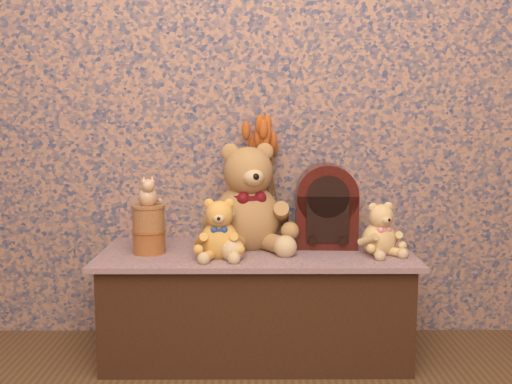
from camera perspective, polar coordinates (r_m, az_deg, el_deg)
display_shelf at (r=2.34m, az=-0.00°, el=-10.87°), size 1.21×0.52×0.42m
teddy_large at (r=2.30m, az=-0.89°, el=0.02°), size 0.45×0.50×0.45m
teddy_medium at (r=2.16m, az=-3.62°, el=-3.34°), size 0.19×0.23×0.24m
teddy_small at (r=2.26m, az=12.07°, el=-3.33°), size 0.23×0.25×0.22m
cathedral_radio at (r=2.35m, az=6.93°, el=-1.28°), size 0.25×0.19×0.34m
ceramic_vase at (r=2.42m, az=0.58°, el=-2.73°), size 0.14×0.14×0.19m
dried_stalks at (r=2.38m, az=0.59°, el=5.11°), size 0.32×0.32×0.47m
biscuit_tin_lower at (r=2.27m, az=-10.49°, el=-4.82°), size 0.13×0.13×0.09m
biscuit_tin_upper at (r=2.25m, az=-10.55°, el=-2.52°), size 0.15×0.15×0.10m
cat_figurine at (r=2.24m, az=-10.62°, el=0.16°), size 0.11×0.11×0.12m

